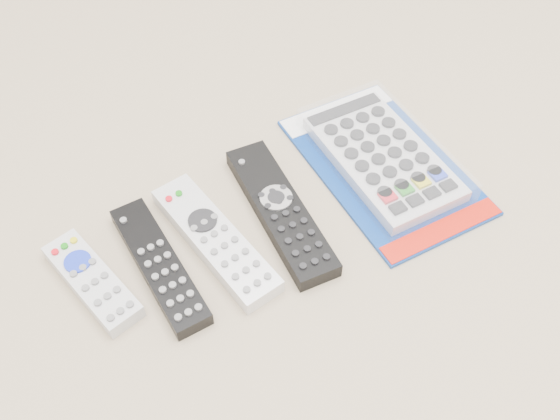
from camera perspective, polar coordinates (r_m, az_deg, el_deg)
remote_small_grey at (r=0.78m, az=-16.78°, el=-6.24°), size 0.07×0.16×0.02m
remote_slim_black at (r=0.78m, az=-10.96°, el=-4.98°), size 0.06×0.21×0.02m
remote_silver_dvd at (r=0.79m, az=-5.93°, el=-2.71°), size 0.06×0.22×0.02m
remote_large_black at (r=0.81m, az=0.05°, el=-0.07°), size 0.10×0.24×0.03m
jumbo_remote_packaged at (r=0.88m, az=9.40°, el=4.86°), size 0.21×0.32×0.04m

